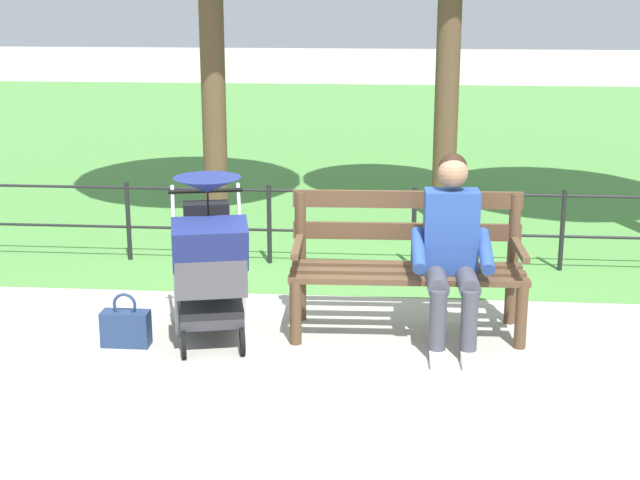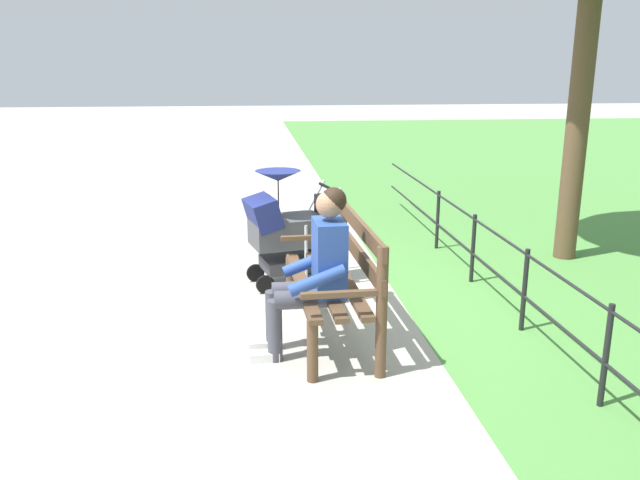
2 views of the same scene
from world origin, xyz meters
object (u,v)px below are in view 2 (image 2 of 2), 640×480
at_px(park_bench, 339,274).
at_px(handbag, 271,257).
at_px(person_on_bench, 315,267).
at_px(stroller, 286,227).

bearing_deg(park_bench, handbag, 14.17).
height_order(person_on_bench, handbag, person_on_bench).
bearing_deg(person_on_bench, stroller, 4.16).
height_order(park_bench, person_on_bench, person_on_bench).
height_order(park_bench, handbag, park_bench).
relative_size(park_bench, person_on_bench, 1.27).
bearing_deg(park_bench, stroller, 14.49).
height_order(park_bench, stroller, stroller).
xyz_separation_m(park_bench, stroller, (1.31, 0.34, 0.07)).
relative_size(park_bench, stroller, 1.41).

